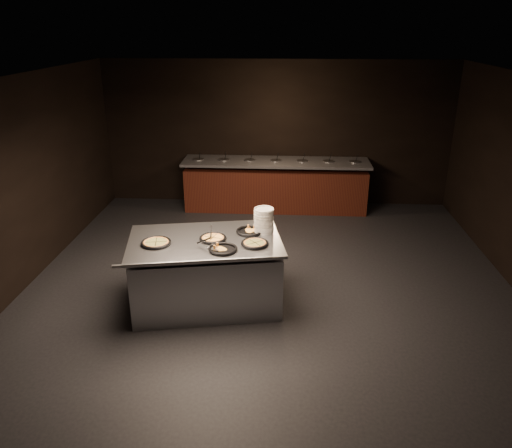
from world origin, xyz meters
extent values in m
cube|color=black|center=(0.00, 0.00, -0.01)|extent=(7.00, 8.00, 0.01)
cube|color=black|center=(0.00, 0.00, 2.90)|extent=(7.00, 8.00, 0.01)
cube|color=black|center=(0.00, 4.00, 1.45)|extent=(7.00, 0.01, 2.90)
cube|color=black|center=(0.00, -4.00, 1.45)|extent=(7.00, 0.01, 2.90)
cube|color=black|center=(-3.50, 0.00, 1.45)|extent=(0.01, 8.00, 2.90)
cube|color=#4E2112|center=(0.00, 3.58, 0.43)|extent=(3.60, 0.75, 0.85)
cube|color=#58585D|center=(0.00, 3.58, 0.97)|extent=(3.70, 0.83, 0.05)
cube|color=#3E220E|center=(0.00, 3.58, 0.04)|extent=(3.60, 0.69, 0.08)
cylinder|color=#ACAEB3|center=(-1.55, 3.58, 0.98)|extent=(0.22, 0.22, 0.08)
cylinder|color=#436528|center=(-1.55, 3.58, 1.00)|extent=(0.19, 0.19, 0.02)
cylinder|color=black|center=(-1.52, 3.56, 1.09)|extent=(0.04, 0.10, 0.19)
cylinder|color=#ACAEB3|center=(-1.03, 3.58, 0.98)|extent=(0.22, 0.22, 0.08)
cylinder|color=#436528|center=(-1.03, 3.58, 1.00)|extent=(0.19, 0.19, 0.02)
cylinder|color=black|center=(-1.00, 3.56, 1.09)|extent=(0.04, 0.10, 0.19)
cylinder|color=#ACAEB3|center=(-0.52, 3.58, 0.98)|extent=(0.22, 0.22, 0.08)
cylinder|color=#436528|center=(-0.52, 3.58, 1.00)|extent=(0.19, 0.19, 0.02)
cylinder|color=black|center=(-0.49, 3.56, 1.09)|extent=(0.04, 0.10, 0.19)
cylinder|color=#ACAEB3|center=(0.00, 3.58, 0.98)|extent=(0.22, 0.22, 0.08)
cylinder|color=#436528|center=(0.00, 3.58, 1.00)|extent=(0.19, 0.19, 0.02)
cylinder|color=black|center=(0.03, 3.56, 1.09)|extent=(0.04, 0.10, 0.19)
cylinder|color=#ACAEB3|center=(0.52, 3.58, 0.98)|extent=(0.22, 0.22, 0.08)
cylinder|color=#436528|center=(0.52, 3.58, 1.00)|extent=(0.19, 0.19, 0.02)
cylinder|color=black|center=(0.55, 3.56, 1.09)|extent=(0.04, 0.10, 0.19)
cylinder|color=#ACAEB3|center=(1.03, 3.58, 0.98)|extent=(0.22, 0.22, 0.08)
cylinder|color=#436528|center=(1.03, 3.58, 1.00)|extent=(0.19, 0.19, 0.02)
cylinder|color=black|center=(1.06, 3.56, 1.09)|extent=(0.04, 0.10, 0.19)
cylinder|color=#ACAEB3|center=(1.55, 3.58, 0.98)|extent=(0.22, 0.22, 0.08)
cylinder|color=#436528|center=(1.55, 3.58, 1.00)|extent=(0.19, 0.19, 0.02)
cylinder|color=black|center=(1.58, 3.56, 1.09)|extent=(0.04, 0.10, 0.19)
cube|color=#ACAEB3|center=(-0.83, -0.21, 0.42)|extent=(2.06, 1.47, 0.85)
cube|color=#ACAEB3|center=(-0.83, -0.21, 0.92)|extent=(2.15, 1.57, 0.04)
cylinder|color=#ACAEB3|center=(-0.83, -0.82, 0.92)|extent=(1.94, 0.40, 0.04)
cylinder|color=silver|center=(-0.08, 0.10, 1.10)|extent=(0.26, 0.26, 0.33)
cylinder|color=black|center=(-1.42, -0.38, 0.95)|extent=(0.36, 0.36, 0.01)
torus|color=black|center=(-1.42, -0.38, 0.96)|extent=(0.38, 0.38, 0.04)
torus|color=#A6792B|center=(-1.42, -0.38, 0.96)|extent=(0.32, 0.32, 0.03)
cylinder|color=tan|center=(-1.42, -0.38, 0.96)|extent=(0.28, 0.28, 0.02)
cube|color=black|center=(-1.42, -0.38, 0.97)|extent=(0.05, 0.28, 0.00)
cube|color=black|center=(-1.42, -0.38, 0.97)|extent=(0.28, 0.05, 0.00)
cylinder|color=black|center=(-0.72, -0.20, 0.95)|extent=(0.33, 0.33, 0.01)
torus|color=black|center=(-0.72, -0.20, 0.96)|extent=(0.35, 0.35, 0.04)
torus|color=#A6792B|center=(-0.72, -0.20, 0.96)|extent=(0.29, 0.29, 0.03)
cylinder|color=#F9BE5A|center=(-0.72, -0.20, 0.96)|extent=(0.25, 0.25, 0.02)
cube|color=black|center=(-0.72, -0.20, 0.97)|extent=(0.07, 0.24, 0.00)
cube|color=black|center=(-0.72, -0.20, 0.97)|extent=(0.24, 0.07, 0.00)
cylinder|color=black|center=(-0.26, 0.07, 0.95)|extent=(0.33, 0.33, 0.01)
torus|color=black|center=(-0.26, 0.07, 0.96)|extent=(0.36, 0.36, 0.04)
cylinder|color=black|center=(-0.55, -0.52, 0.95)|extent=(0.34, 0.34, 0.01)
torus|color=black|center=(-0.55, -0.52, 0.96)|extent=(0.36, 0.36, 0.04)
cylinder|color=black|center=(-0.17, -0.33, 0.95)|extent=(0.33, 0.33, 0.01)
torus|color=black|center=(-0.17, -0.33, 0.96)|extent=(0.35, 0.35, 0.04)
torus|color=#A6792B|center=(-0.17, -0.33, 0.96)|extent=(0.29, 0.29, 0.03)
cylinder|color=tan|center=(-0.17, -0.33, 0.96)|extent=(0.25, 0.25, 0.02)
cube|color=black|center=(-0.17, -0.33, 0.97)|extent=(0.20, 0.16, 0.00)
cube|color=black|center=(-0.17, -0.33, 0.97)|extent=(0.16, 0.20, 0.00)
cube|color=#ACAEB3|center=(-0.78, 0.00, 0.96)|extent=(0.10, 0.11, 0.00)
cylinder|color=black|center=(-0.75, -0.15, 1.03)|extent=(0.04, 0.19, 0.12)
cylinder|color=#ACAEB3|center=(-0.76, -0.07, 0.99)|extent=(0.02, 0.10, 0.07)
cube|color=#ACAEB3|center=(-0.64, -0.52, 0.96)|extent=(0.14, 0.12, 0.00)
cylinder|color=black|center=(-0.79, -0.47, 1.04)|extent=(0.20, 0.10, 0.13)
cylinder|color=#ACAEB3|center=(-0.72, -0.49, 0.99)|extent=(0.10, 0.05, 0.08)
camera|label=1|loc=(0.20, -6.05, 3.55)|focal=35.00mm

